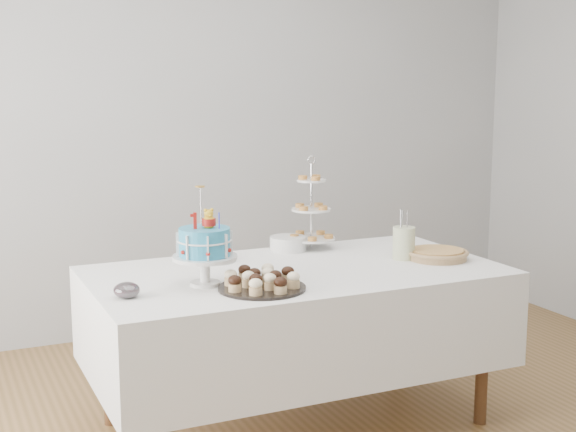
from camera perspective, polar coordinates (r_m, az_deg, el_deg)
name	(u,v)px	position (r m, az deg, el deg)	size (l,w,h in m)	color
walls	(326,152)	(3.42, 2.72, 4.59)	(5.04, 4.04, 2.70)	#9C9FA1
table	(296,316)	(3.84, 0.55, -7.12)	(1.92, 1.02, 0.77)	silver
birthday_cake	(205,259)	(3.49, -5.93, -3.05)	(0.28, 0.28, 0.43)	silver
cupcake_tray	(262,280)	(3.42, -1.87, -4.56)	(0.38, 0.38, 0.09)	black
pie	(437,254)	(4.06, 10.57, -2.65)	(0.31, 0.31, 0.05)	#A57E59
tiered_stand	(311,210)	(4.21, 1.67, 0.43)	(0.25, 0.25, 0.49)	silver
plate_stack	(288,244)	(4.19, 0.00, -1.97)	(0.19, 0.19, 0.07)	silver
pastry_plate	(212,258)	(3.97, -5.41, -2.98)	(0.24, 0.24, 0.04)	silver
jam_bowl_a	(127,290)	(3.37, -11.40, -5.20)	(0.11, 0.11, 0.06)	silver
jam_bowl_b	(127,291)	(3.36, -11.39, -5.23)	(0.11, 0.11, 0.06)	silver
utensil_pitcher	(404,242)	(4.02, 8.24, -1.82)	(0.12, 0.11, 0.25)	white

